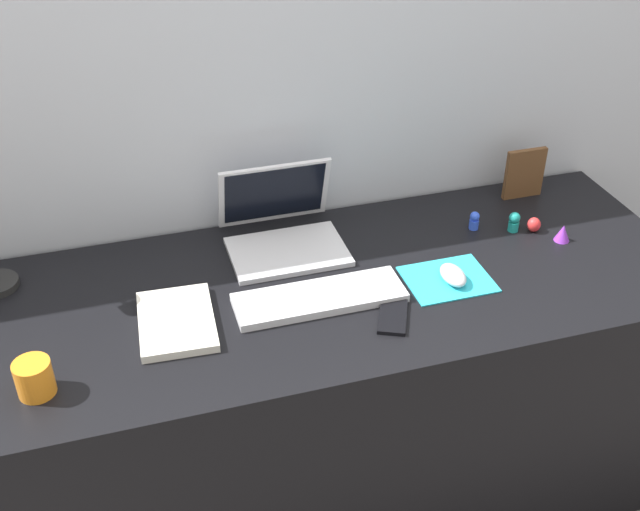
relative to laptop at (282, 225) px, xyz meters
The scene contains 15 objects.
ground_plane 0.83m from the laptop, 73.44° to the right, with size 6.00×6.00×0.00m, color #59514C.
back_wall 0.18m from the laptop, 68.67° to the left, with size 3.06×0.05×1.60m, color #B2B7C1.
desk 0.48m from the laptop, 73.44° to the right, with size 1.86×0.70×0.74m, color black.
laptop is the anchor object (origin of this frame).
keyboard 0.28m from the laptop, 85.76° to the right, with size 0.41×0.13×0.02m, color silver.
mousepad 0.46m from the laptop, 39.35° to the right, with size 0.21×0.17×0.00m, color #28B7CC.
mouse 0.47m from the laptop, 39.85° to the right, with size 0.06×0.10×0.03m, color silver.
cell_phone 0.43m from the laptop, 67.31° to the right, with size 0.06×0.13×0.01m, color black.
notebook_pad 0.42m from the laptop, 139.71° to the right, with size 0.17×0.24×0.02m, color silver.
picture_frame 0.74m from the laptop, ahead, with size 0.12×0.02×0.15m, color brown.
coffee_mug 0.75m from the laptop, 146.70° to the right, with size 0.08×0.08×0.08m, color orange.
toy_figurine_red 0.69m from the laptop, 12.04° to the right, with size 0.04×0.04×0.04m, color red.
toy_figurine_purple 0.75m from the laptop, 16.09° to the right, with size 0.04×0.04×0.05m, color purple.
toy_figurine_teal 0.63m from the laptop, 11.45° to the right, with size 0.03×0.03×0.06m.
toy_figurine_blue 0.53m from the laptop, ahead, with size 0.03×0.03×0.05m.
Camera 1 is at (-0.47, -1.49, 1.87)m, focal length 43.76 mm.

